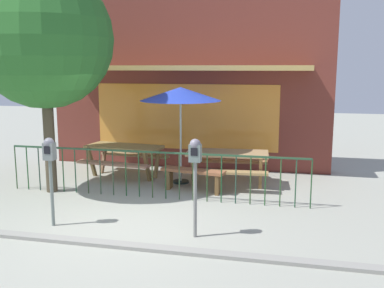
{
  "coord_description": "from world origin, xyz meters",
  "views": [
    {
      "loc": [
        2.72,
        -6.66,
        2.63
      ],
      "look_at": [
        0.74,
        2.01,
        1.08
      ],
      "focal_mm": 41.18,
      "sensor_mm": 36.0,
      "label": 1
    }
  ],
  "objects_px": {
    "picnic_table_left": "(124,152)",
    "parking_meter_near": "(195,162)",
    "street_tree": "(44,39)",
    "parking_meter_far": "(50,158)",
    "patio_umbrella": "(181,95)",
    "patio_bench": "(193,175)",
    "picnic_table_right": "(227,159)"
  },
  "relations": [
    {
      "from": "picnic_table_left",
      "to": "parking_meter_near",
      "type": "bearing_deg",
      "value": -53.37
    },
    {
      "from": "parking_meter_near",
      "to": "street_tree",
      "type": "bearing_deg",
      "value": 152.8
    },
    {
      "from": "parking_meter_far",
      "to": "patio_umbrella",
      "type": "bearing_deg",
      "value": 66.12
    },
    {
      "from": "patio_umbrella",
      "to": "patio_bench",
      "type": "bearing_deg",
      "value": -55.33
    },
    {
      "from": "picnic_table_right",
      "to": "parking_meter_far",
      "type": "distance_m",
      "value": 4.07
    },
    {
      "from": "picnic_table_right",
      "to": "parking_meter_near",
      "type": "bearing_deg",
      "value": -90.79
    },
    {
      "from": "parking_meter_far",
      "to": "street_tree",
      "type": "relative_size",
      "value": 0.32
    },
    {
      "from": "parking_meter_far",
      "to": "street_tree",
      "type": "bearing_deg",
      "value": 120.84
    },
    {
      "from": "patio_umbrella",
      "to": "parking_meter_far",
      "type": "distance_m",
      "value": 3.58
    },
    {
      "from": "picnic_table_left",
      "to": "patio_umbrella",
      "type": "bearing_deg",
      "value": -8.59
    },
    {
      "from": "picnic_table_left",
      "to": "parking_meter_near",
      "type": "xyz_separation_m",
      "value": [
        2.49,
        -3.35,
        0.6
      ]
    },
    {
      "from": "parking_meter_near",
      "to": "street_tree",
      "type": "relative_size",
      "value": 0.34
    },
    {
      "from": "picnic_table_right",
      "to": "parking_meter_far",
      "type": "height_order",
      "value": "parking_meter_far"
    },
    {
      "from": "patio_umbrella",
      "to": "parking_meter_far",
      "type": "xyz_separation_m",
      "value": [
        -1.41,
        -3.18,
        -0.87
      ]
    },
    {
      "from": "patio_bench",
      "to": "parking_meter_near",
      "type": "relative_size",
      "value": 0.92
    },
    {
      "from": "picnic_table_left",
      "to": "patio_bench",
      "type": "xyz_separation_m",
      "value": [
        1.89,
        -0.84,
        -0.26
      ]
    },
    {
      "from": "picnic_table_left",
      "to": "parking_meter_far",
      "type": "xyz_separation_m",
      "value": [
        0.06,
        -3.4,
        0.55
      ]
    },
    {
      "from": "picnic_table_right",
      "to": "patio_umbrella",
      "type": "height_order",
      "value": "patio_umbrella"
    },
    {
      "from": "picnic_table_left",
      "to": "picnic_table_right",
      "type": "distance_m",
      "value": 2.54
    },
    {
      "from": "parking_meter_near",
      "to": "street_tree",
      "type": "xyz_separation_m",
      "value": [
        -3.55,
        1.82,
        1.98
      ]
    },
    {
      "from": "patio_umbrella",
      "to": "patio_bench",
      "type": "distance_m",
      "value": 1.84
    },
    {
      "from": "patio_bench",
      "to": "street_tree",
      "type": "xyz_separation_m",
      "value": [
        -2.95,
        -0.69,
        2.83
      ]
    },
    {
      "from": "picnic_table_left",
      "to": "street_tree",
      "type": "height_order",
      "value": "street_tree"
    },
    {
      "from": "picnic_table_left",
      "to": "picnic_table_right",
      "type": "bearing_deg",
      "value": -4.87
    },
    {
      "from": "picnic_table_right",
      "to": "parking_meter_near",
      "type": "xyz_separation_m",
      "value": [
        -0.04,
        -3.14,
        0.6
      ]
    },
    {
      "from": "patio_umbrella",
      "to": "picnic_table_right",
      "type": "bearing_deg",
      "value": 0.26
    },
    {
      "from": "parking_meter_far",
      "to": "picnic_table_right",
      "type": "bearing_deg",
      "value": 52.08
    },
    {
      "from": "picnic_table_right",
      "to": "patio_bench",
      "type": "xyz_separation_m",
      "value": [
        -0.64,
        -0.62,
        -0.26
      ]
    },
    {
      "from": "patio_umbrella",
      "to": "parking_meter_near",
      "type": "height_order",
      "value": "patio_umbrella"
    },
    {
      "from": "patio_bench",
      "to": "parking_meter_far",
      "type": "xyz_separation_m",
      "value": [
        -1.83,
        -2.56,
        0.81
      ]
    },
    {
      "from": "picnic_table_left",
      "to": "parking_meter_far",
      "type": "relative_size",
      "value": 1.3
    },
    {
      "from": "patio_bench",
      "to": "street_tree",
      "type": "height_order",
      "value": "street_tree"
    }
  ]
}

